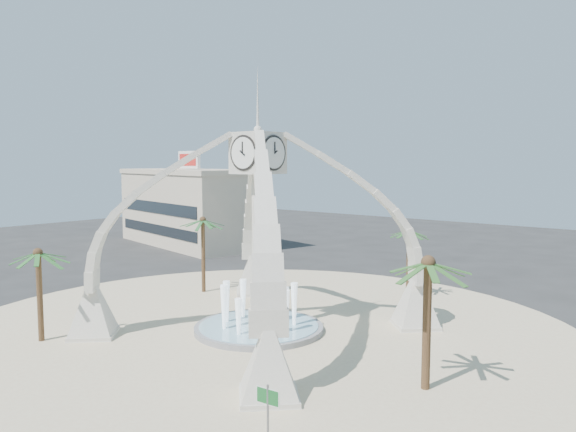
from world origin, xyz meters
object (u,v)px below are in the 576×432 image
Objects in this scene: palm_west at (203,221)px; palm_south at (38,254)px; clock_tower at (258,228)px; palm_north at (409,232)px; fountain at (259,327)px; palm_east at (428,265)px; street_sign at (268,406)px.

palm_south is at bearing -82.04° from palm_west.
clock_tower reaches higher than palm_south.
clock_tower is at bearing -103.41° from palm_north.
palm_south is (-8.57, -9.54, 4.91)m from fountain.
clock_tower is 3.02× the size of palm_south.
palm_east reaches higher than street_sign.
palm_south reaches higher than street_sign.
palm_west is at bearing 163.52° from palm_east.
clock_tower reaches higher than street_sign.
street_sign is (7.13, -24.29, -3.31)m from palm_north.
fountain is at bearing -25.21° from palm_west.
palm_west is 26.53m from street_sign.
fountain reaches higher than street_sign.
palm_north is (-8.77, 15.15, -0.64)m from palm_east.
clock_tower is at bearing 128.17° from street_sign.
palm_east is 2.50× the size of street_sign.
palm_west is 2.41× the size of street_sign.
palm_south is (2.03, -14.53, -0.60)m from palm_west.
palm_north is (3.21, 13.47, -1.25)m from clock_tower.
palm_west reaches higher than fountain.
clock_tower is 12.89m from palm_south.
palm_north reaches higher than palm_south.
clock_tower is 6.63× the size of street_sign.
palm_north is at bearing 120.06° from palm_east.
clock_tower reaches higher than palm_east.
palm_north reaches higher than street_sign.
palm_east is at bearing -8.02° from clock_tower.
fountain is 1.18× the size of palm_east.
palm_west is 16.22m from palm_north.
street_sign is at bearing -37.06° from palm_west.
palm_west reaches higher than street_sign.
clock_tower is at bearing 171.98° from palm_east.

